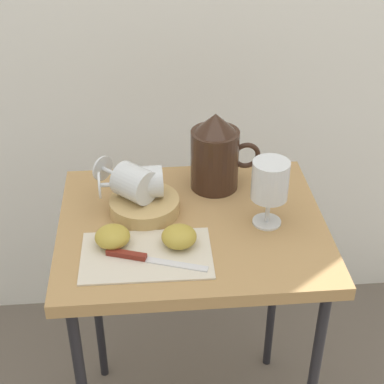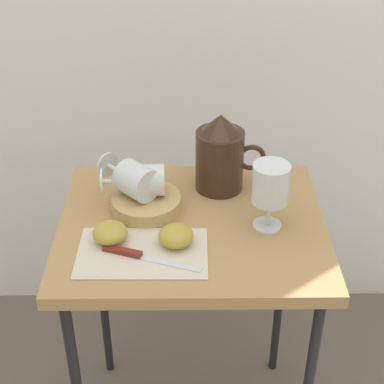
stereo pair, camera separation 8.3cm
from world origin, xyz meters
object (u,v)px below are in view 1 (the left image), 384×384
(table, at_px, (192,247))
(wine_glass_tipped_far, at_px, (133,182))
(knife, at_px, (141,257))
(apple_half_right, at_px, (179,236))
(apple_half_left, at_px, (112,237))
(basket_tray, at_px, (145,206))
(wine_glass_upright, at_px, (270,184))
(wine_glass_tipped_near, at_px, (143,182))
(pitcher, at_px, (215,158))

(table, relative_size, wine_glass_tipped_far, 4.68)
(table, xyz_separation_m, knife, (-0.11, -0.12, 0.08))
(knife, bearing_deg, table, 47.58)
(apple_half_right, bearing_deg, apple_half_left, 175.14)
(table, bearing_deg, apple_half_left, -157.85)
(table, relative_size, basket_tray, 4.52)
(wine_glass_upright, height_order, apple_half_right, wine_glass_upright)
(wine_glass_tipped_near, distance_m, apple_half_left, 0.16)
(apple_half_right, height_order, knife, apple_half_right)
(basket_tray, relative_size, wine_glass_tipped_far, 1.04)
(wine_glass_tipped_far, xyz_separation_m, knife, (0.01, -0.18, -0.07))
(wine_glass_upright, bearing_deg, pitcher, 121.10)
(wine_glass_tipped_near, distance_m, apple_half_right, 0.17)
(wine_glass_tipped_near, bearing_deg, knife, -92.69)
(pitcher, bearing_deg, wine_glass_tipped_far, -155.79)
(pitcher, xyz_separation_m, wine_glass_tipped_near, (-0.17, -0.08, -0.01))
(basket_tray, distance_m, wine_glass_tipped_near, 0.06)
(pitcher, bearing_deg, basket_tray, -150.61)
(wine_glass_upright, relative_size, knife, 0.75)
(knife, bearing_deg, basket_tray, 86.61)
(table, distance_m, knife, 0.19)
(table, height_order, wine_glass_tipped_near, wine_glass_tipped_near)
(table, bearing_deg, wine_glass_upright, -5.63)
(pitcher, distance_m, apple_half_left, 0.33)
(table, distance_m, basket_tray, 0.14)
(basket_tray, height_order, apple_half_left, apple_half_left)
(wine_glass_tipped_near, xyz_separation_m, wine_glass_tipped_far, (-0.02, -0.00, 0.00))
(wine_glass_tipped_near, relative_size, apple_half_right, 1.95)
(wine_glass_tipped_near, bearing_deg, wine_glass_upright, -16.16)
(basket_tray, xyz_separation_m, wine_glass_tipped_near, (-0.00, 0.01, 0.05))
(wine_glass_tipped_near, relative_size, knife, 0.70)
(table, height_order, knife, knife)
(wine_glass_tipped_far, height_order, apple_half_left, wine_glass_tipped_far)
(wine_glass_tipped_near, height_order, apple_half_right, wine_glass_tipped_near)
(pitcher, height_order, wine_glass_upright, pitcher)
(pitcher, relative_size, wine_glass_upright, 1.25)
(pitcher, distance_m, wine_glass_upright, 0.19)
(pitcher, xyz_separation_m, apple_half_right, (-0.10, -0.23, -0.05))
(pitcher, bearing_deg, apple_half_left, -138.09)
(wine_glass_tipped_near, height_order, apple_half_left, wine_glass_tipped_near)
(wine_glass_upright, distance_m, apple_half_left, 0.35)
(wine_glass_upright, relative_size, apple_half_right, 2.09)
(apple_half_left, bearing_deg, pitcher, 41.91)
(wine_glass_tipped_near, distance_m, knife, 0.20)
(pitcher, bearing_deg, apple_half_right, -114.14)
(table, distance_m, wine_glass_tipped_near, 0.19)
(apple_half_left, bearing_deg, knife, -42.83)
(table, xyz_separation_m, apple_half_left, (-0.17, -0.07, 0.09))
(wine_glass_tipped_far, bearing_deg, apple_half_right, -56.93)
(basket_tray, xyz_separation_m, pitcher, (0.17, 0.10, 0.06))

